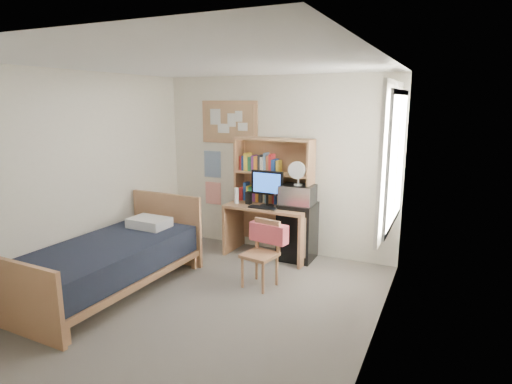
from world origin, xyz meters
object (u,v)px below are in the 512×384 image
at_px(desk_chair, 260,255).
at_px(microwave, 298,194).
at_px(desk_fan, 298,174).
at_px(speaker_right, 287,203).
at_px(mini_fridge, 298,231).
at_px(speaker_left, 249,198).
at_px(desk, 269,231).
at_px(bulletin_board, 230,122).
at_px(monitor, 267,189).
at_px(bed, 109,268).

xyz_separation_m(desk_chair, microwave, (0.10, 1.07, 0.54)).
bearing_deg(desk_fan, speaker_right, -136.96).
height_order(microwave, desk_fan, desk_fan).
relative_size(mini_fridge, speaker_left, 4.56).
bearing_deg(desk, speaker_left, -168.69).
bearing_deg(desk_chair, microwave, 94.73).
distance_m(bulletin_board, monitor, 1.25).
bearing_deg(mini_fridge, bed, -130.35).
bearing_deg(desk_chair, speaker_right, 101.44).
xyz_separation_m(monitor, microwave, (0.42, 0.10, -0.07)).
bearing_deg(bed, mini_fridge, 51.68).
height_order(bed, speaker_left, speaker_left).
bearing_deg(speaker_left, speaker_right, 0.00).
distance_m(bed, desk_fan, 2.74).
distance_m(microwave, desk_fan, 0.28).
distance_m(speaker_right, microwave, 0.20).
bearing_deg(speaker_left, desk, 11.31).
bearing_deg(monitor, speaker_right, 0.00).
relative_size(desk, bed, 0.56).
relative_size(monitor, microwave, 1.11).
bearing_deg(desk, bed, -120.93).
bearing_deg(microwave, speaker_right, -136.96).
height_order(desk, mini_fridge, mini_fridge).
xyz_separation_m(bulletin_board, microwave, (1.21, -0.27, -0.97)).
bearing_deg(bed, desk_chair, 31.33).
distance_m(speaker_left, speaker_right, 0.60).
height_order(bed, desk_fan, desk_fan).
distance_m(desk, monitor, 0.64).
relative_size(speaker_right, desk_fan, 0.54).
relative_size(bulletin_board, monitor, 1.83).
xyz_separation_m(speaker_left, speaker_right, (0.60, -0.02, -0.01)).
height_order(bulletin_board, desk_chair, bulletin_board).
distance_m(desk_chair, speaker_right, 1.05).
distance_m(monitor, desk_fan, 0.49).
bearing_deg(speaker_left, bulletin_board, 146.21).
bearing_deg(speaker_right, monitor, -180.00).
distance_m(mini_fridge, desk_fan, 0.83).
relative_size(desk_chair, speaker_left, 4.55).
distance_m(desk, microwave, 0.71).
bearing_deg(bulletin_board, bed, -101.57).
bearing_deg(bulletin_board, desk, -21.28).
bearing_deg(desk, speaker_right, -11.31).
bearing_deg(desk, mini_fridge, 10.88).
relative_size(desk, monitor, 2.38).
xyz_separation_m(mini_fridge, desk_fan, (0.00, -0.02, 0.83)).
bearing_deg(speaker_left, mini_fridge, 11.06).
bearing_deg(speaker_right, desk, 168.69).
height_order(mini_fridge, speaker_right, speaker_right).
xyz_separation_m(desk_chair, mini_fridge, (0.10, 1.09, 0.00)).
xyz_separation_m(desk_chair, speaker_right, (-0.02, 0.95, 0.43)).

